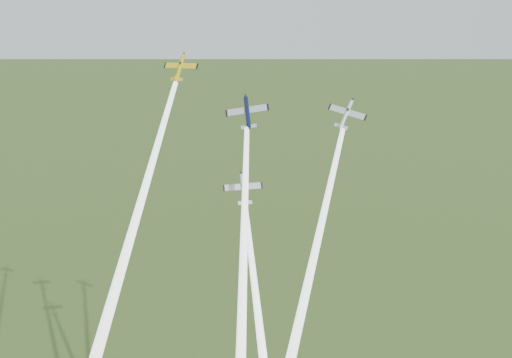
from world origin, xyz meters
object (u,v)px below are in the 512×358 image
plane_silver_right (346,114)px  plane_silver_low (243,189)px  plane_navy (247,112)px  plane_yellow (180,68)px

plane_silver_right → plane_silver_low: bearing=-146.5°
plane_silver_right → plane_navy: bearing=-159.6°
plane_navy → plane_silver_low: (-0.75, -4.43, -13.80)m
plane_navy → plane_silver_low: size_ratio=1.09×
plane_yellow → plane_silver_low: plane_yellow is taller
plane_yellow → plane_silver_low: size_ratio=0.92×
plane_navy → plane_silver_right: (18.63, -0.85, -0.13)m
plane_yellow → plane_navy: 15.25m
plane_yellow → plane_navy: plane_yellow is taller
plane_navy → plane_silver_right: size_ratio=1.11×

